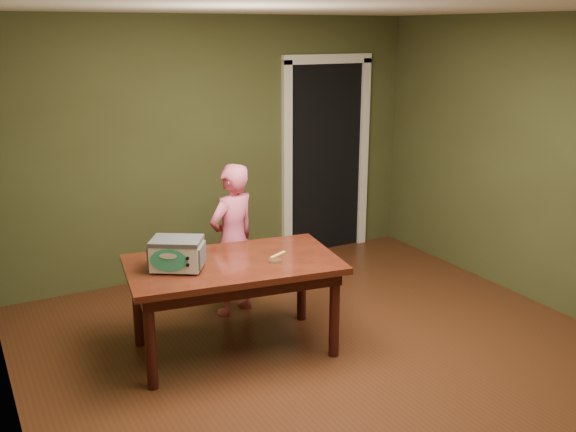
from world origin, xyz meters
The scene contains 8 objects.
floor centered at (0.00, 0.00, 0.00)m, with size 5.00×5.00×0.00m, color #4E2616.
room_shell centered at (0.00, 0.00, 1.71)m, with size 4.52×5.02×2.61m.
doorway centered at (1.30, 2.78, 1.06)m, with size 1.10×0.66×2.25m.
dining_table centered at (-0.62, 0.72, 0.65)m, with size 1.72×1.13×0.75m.
toy_oven centered at (-1.05, 0.75, 0.88)m, with size 0.45×0.41×0.24m.
baking_pan centered at (-0.35, 0.55, 0.76)m, with size 0.10×0.10×0.02m.
spatula centered at (-0.25, 0.68, 0.75)m, with size 0.18×0.03×0.01m, color #E6CC64.
child centered at (-0.33, 1.38, 0.68)m, with size 0.50×0.33×1.36m, color #E05C80.
Camera 1 is at (-2.45, -3.53, 2.45)m, focal length 40.00 mm.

